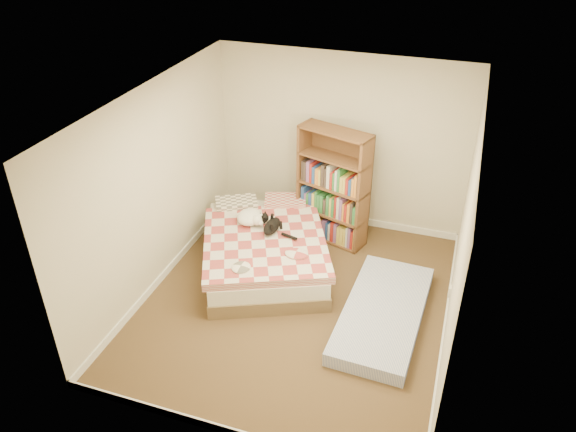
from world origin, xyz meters
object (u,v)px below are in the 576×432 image
(bed, at_px, (265,247))
(white_dog, at_px, (250,217))
(floor_mattress, at_px, (383,313))
(black_cat, at_px, (273,225))
(bookshelf, at_px, (333,201))

(bed, bearing_deg, white_dog, 129.09)
(bed, height_order, floor_mattress, bed)
(bed, height_order, white_dog, white_dog)
(white_dog, bearing_deg, black_cat, -26.16)
(floor_mattress, relative_size, white_dog, 4.23)
(black_cat, bearing_deg, bed, -179.95)
(bed, relative_size, black_cat, 3.73)
(bookshelf, bearing_deg, bed, -108.70)
(bed, bearing_deg, black_cat, 24.09)
(bed, height_order, bookshelf, bookshelf)
(floor_mattress, bearing_deg, white_dog, 161.82)
(black_cat, bearing_deg, white_dog, 124.69)
(floor_mattress, height_order, white_dog, white_dog)
(bookshelf, distance_m, floor_mattress, 1.87)
(bookshelf, relative_size, black_cat, 2.47)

